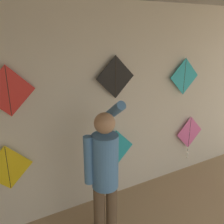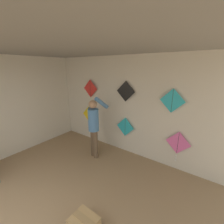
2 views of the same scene
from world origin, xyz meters
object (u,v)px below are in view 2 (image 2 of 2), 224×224
at_px(shopkeeper, 94,124).
at_px(kite_5, 172,101).
at_px(kite_3, 90,89).
at_px(kite_1, 125,127).
at_px(kite_4, 126,91).
at_px(kite_0, 89,114).
at_px(kite_2, 178,144).

distance_m(shopkeeper, kite_5, 2.07).
height_order(kite_3, kite_5, kite_3).
bearing_deg(kite_1, kite_3, 180.00).
xyz_separation_m(kite_1, kite_4, (-0.02, 0.00, 1.05)).
distance_m(kite_0, kite_1, 1.47).
height_order(kite_2, kite_4, kite_4).
bearing_deg(kite_0, kite_1, 0.00).
height_order(shopkeeper, kite_2, shopkeeper).
height_order(shopkeeper, kite_1, shopkeeper).
relative_size(kite_0, kite_5, 1.00).
relative_size(kite_1, kite_2, 0.73).
distance_m(shopkeeper, kite_2, 2.18).
distance_m(kite_1, kite_4, 1.05).
height_order(shopkeeper, kite_4, kite_4).
bearing_deg(shopkeeper, kite_5, 39.80).
bearing_deg(kite_3, kite_1, 0.00).
bearing_deg(kite_5, kite_3, 180.00).
distance_m(shopkeeper, kite_0, 1.16).
bearing_deg(kite_3, kite_0, 180.00).
relative_size(shopkeeper, kite_3, 3.09).
bearing_deg(kite_2, kite_0, 179.98).
relative_size(kite_1, kite_4, 1.00).
distance_m(kite_0, kite_5, 2.82).
distance_m(kite_3, kite_5, 2.57).
distance_m(kite_0, kite_2, 2.94).
bearing_deg(kite_3, kite_2, -0.02).
xyz_separation_m(kite_1, kite_2, (1.47, -0.00, -0.09)).
xyz_separation_m(kite_2, kite_5, (-0.24, 0.00, 1.03)).
xyz_separation_m(kite_1, kite_5, (1.23, 0.00, 0.94)).
height_order(kite_0, kite_4, kite_4).
bearing_deg(kite_2, kite_4, 179.96).
height_order(kite_3, kite_4, kite_4).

